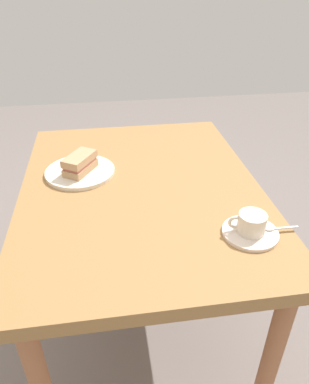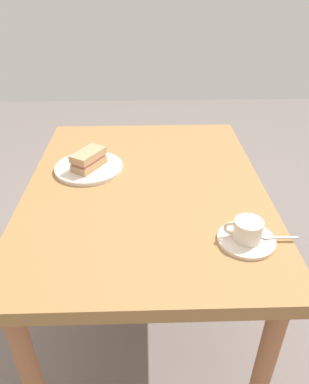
% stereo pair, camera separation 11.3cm
% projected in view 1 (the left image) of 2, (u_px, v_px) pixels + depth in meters
% --- Properties ---
extents(ground_plane, '(6.00, 6.00, 0.00)m').
position_uv_depth(ground_plane, '(144.00, 319.00, 1.60)').
color(ground_plane, slate).
extents(dining_table, '(1.05, 0.80, 0.70)m').
position_uv_depth(dining_table, '(141.00, 206.00, 1.27)').
color(dining_table, '#9C7040').
rests_on(dining_table, ground_plane).
extents(sandwich_plate, '(0.25, 0.25, 0.01)m').
position_uv_depth(sandwich_plate, '(80.00, 172.00, 1.29)').
color(sandwich_plate, beige).
rests_on(sandwich_plate, dining_table).
extents(sandwich_front, '(0.15, 0.13, 0.06)m').
position_uv_depth(sandwich_front, '(80.00, 163.00, 1.26)').
color(sandwich_front, tan).
rests_on(sandwich_front, sandwich_plate).
extents(coffee_saucer, '(0.16, 0.16, 0.01)m').
position_uv_depth(coffee_saucer, '(250.00, 233.00, 1.00)').
color(coffee_saucer, beige).
rests_on(coffee_saucer, dining_table).
extents(coffee_cup, '(0.08, 0.10, 0.06)m').
position_uv_depth(coffee_cup, '(251.00, 222.00, 0.98)').
color(coffee_cup, beige).
rests_on(coffee_cup, coffee_saucer).
extents(spoon, '(0.02, 0.10, 0.01)m').
position_uv_depth(spoon, '(276.00, 228.00, 1.01)').
color(spoon, silver).
rests_on(spoon, coffee_saucer).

